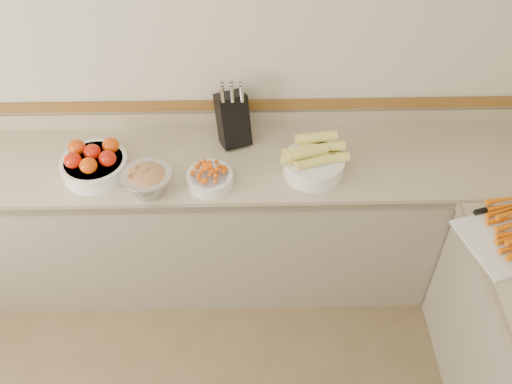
{
  "coord_description": "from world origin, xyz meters",
  "views": [
    {
      "loc": [
        0.31,
        -0.6,
        2.93
      ],
      "look_at": [
        0.35,
        1.35,
        1.0
      ],
      "focal_mm": 40.0,
      "sensor_mm": 36.0,
      "label": 1
    }
  ],
  "objects_px": {
    "corn_bowl": "(314,161)",
    "knife_block": "(233,118)",
    "rhubarb_bowl": "(147,180)",
    "cherry_tomato_bowl": "(210,177)",
    "tomato_bowl": "(94,163)"
  },
  "relations": [
    {
      "from": "corn_bowl",
      "to": "rhubarb_bowl",
      "type": "height_order",
      "value": "corn_bowl"
    },
    {
      "from": "knife_block",
      "to": "cherry_tomato_bowl",
      "type": "xyz_separation_m",
      "value": [
        -0.12,
        -0.34,
        -0.11
      ]
    },
    {
      "from": "knife_block",
      "to": "rhubarb_bowl",
      "type": "distance_m",
      "value": 0.59
    },
    {
      "from": "corn_bowl",
      "to": "tomato_bowl",
      "type": "bearing_deg",
      "value": 179.14
    },
    {
      "from": "rhubarb_bowl",
      "to": "corn_bowl",
      "type": "bearing_deg",
      "value": 8.3
    },
    {
      "from": "cherry_tomato_bowl",
      "to": "rhubarb_bowl",
      "type": "xyz_separation_m",
      "value": [
        -0.31,
        -0.05,
        0.03
      ]
    },
    {
      "from": "knife_block",
      "to": "corn_bowl",
      "type": "height_order",
      "value": "knife_block"
    },
    {
      "from": "tomato_bowl",
      "to": "cherry_tomato_bowl",
      "type": "xyz_separation_m",
      "value": [
        0.6,
        -0.09,
        -0.03
      ]
    },
    {
      "from": "corn_bowl",
      "to": "rhubarb_bowl",
      "type": "bearing_deg",
      "value": -171.7
    },
    {
      "from": "cherry_tomato_bowl",
      "to": "rhubarb_bowl",
      "type": "distance_m",
      "value": 0.31
    },
    {
      "from": "knife_block",
      "to": "cherry_tomato_bowl",
      "type": "height_order",
      "value": "knife_block"
    },
    {
      "from": "knife_block",
      "to": "tomato_bowl",
      "type": "height_order",
      "value": "knife_block"
    },
    {
      "from": "corn_bowl",
      "to": "knife_block",
      "type": "bearing_deg",
      "value": 147.04
    },
    {
      "from": "rhubarb_bowl",
      "to": "knife_block",
      "type": "bearing_deg",
      "value": 42.66
    },
    {
      "from": "tomato_bowl",
      "to": "cherry_tomato_bowl",
      "type": "height_order",
      "value": "tomato_bowl"
    }
  ]
}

